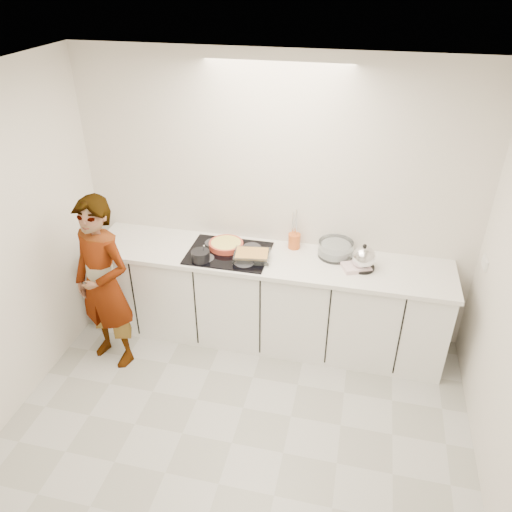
% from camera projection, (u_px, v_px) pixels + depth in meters
% --- Properties ---
extents(floor, '(3.60, 3.20, 0.00)m').
position_uv_depth(floor, '(232.00, 443.00, 3.82)').
color(floor, '#B7B7B3').
rests_on(floor, ground).
extents(ceiling, '(3.60, 3.20, 0.00)m').
position_uv_depth(ceiling, '(219.00, 96.00, 2.47)').
color(ceiling, white).
rests_on(ceiling, wall_back).
extents(wall_back, '(3.60, 0.00, 2.60)m').
position_uv_depth(wall_back, '(275.00, 202.00, 4.48)').
color(wall_back, silver).
rests_on(wall_back, ground).
extents(base_cabinets, '(3.20, 0.58, 0.87)m').
position_uv_depth(base_cabinets, '(267.00, 300.00, 4.66)').
color(base_cabinets, white).
rests_on(base_cabinets, floor).
extents(countertop, '(3.24, 0.64, 0.04)m').
position_uv_depth(countertop, '(267.00, 259.00, 4.43)').
color(countertop, white).
rests_on(countertop, base_cabinets).
extents(hob, '(0.72, 0.54, 0.01)m').
position_uv_depth(hob, '(229.00, 253.00, 4.46)').
color(hob, black).
rests_on(hob, countertop).
extents(tart_dish, '(0.39, 0.39, 0.05)m').
position_uv_depth(tart_dish, '(226.00, 244.00, 4.52)').
color(tart_dish, '#C0422E').
rests_on(tart_dish, hob).
extents(saucepan, '(0.21, 0.21, 0.15)m').
position_uv_depth(saucepan, '(201.00, 256.00, 4.32)').
color(saucepan, black).
rests_on(saucepan, hob).
extents(baking_dish, '(0.34, 0.27, 0.06)m').
position_uv_depth(baking_dish, '(252.00, 255.00, 4.35)').
color(baking_dish, silver).
rests_on(baking_dish, hob).
extents(mixing_bowl, '(0.38, 0.38, 0.14)m').
position_uv_depth(mixing_bowl, '(336.00, 249.00, 4.40)').
color(mixing_bowl, silver).
rests_on(mixing_bowl, countertop).
extents(tea_towel, '(0.27, 0.24, 0.04)m').
position_uv_depth(tea_towel, '(356.00, 267.00, 4.24)').
color(tea_towel, white).
rests_on(tea_towel, countertop).
extents(kettle, '(0.27, 0.27, 0.24)m').
position_uv_depth(kettle, '(363.00, 258.00, 4.21)').
color(kettle, black).
rests_on(kettle, countertop).
extents(utensil_crock, '(0.12, 0.12, 0.14)m').
position_uv_depth(utensil_crock, '(294.00, 241.00, 4.53)').
color(utensil_crock, '#CE5A20').
rests_on(utensil_crock, countertop).
extents(cook, '(0.67, 0.54, 1.60)m').
position_uv_depth(cook, '(103.00, 285.00, 4.24)').
color(cook, white).
rests_on(cook, floor).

